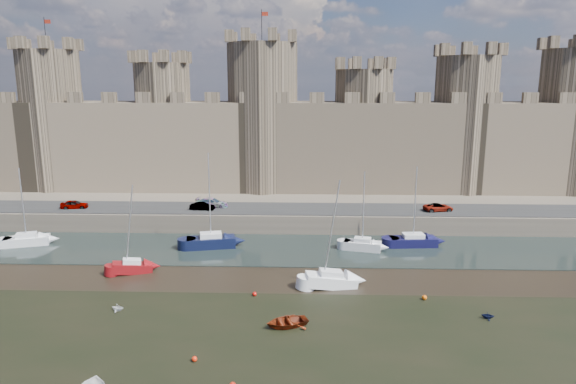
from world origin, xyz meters
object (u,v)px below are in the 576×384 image
Objects in this scene: car_0 at (74,204)px; sailboat_1 at (211,241)px; car_1 at (202,206)px; sailboat_0 at (27,240)px; sailboat_3 at (413,240)px; sailboat_2 at (362,244)px; sailboat_4 at (132,266)px; car_3 at (438,207)px; car_2 at (212,203)px; sailboat_5 at (331,279)px.

sailboat_1 is (20.45, -8.80, -2.23)m from car_0.
car_1 is 0.29× the size of sailboat_1.
sailboat_1 is (22.73, -0.17, 0.12)m from sailboat_0.
sailboat_2 is at bearing -169.49° from sailboat_3.
sailboat_4 is (13.65, -17.21, -2.40)m from car_0.
sailboat_0 reaches higher than sailboat_4.
car_0 is 49.75m from car_3.
sailboat_0 is at bearing 120.74° from car_2.
sailboat_2 is at bearing -2.13° from sailboat_4.
sailboat_1 is at bearing -157.74° from car_1.
sailboat_1 is at bearing 95.68° from car_3.
car_3 is (30.93, -1.27, -0.09)m from car_2.
sailboat_1 is at bearing 30.94° from sailboat_4.
sailboat_3 is (47.21, 1.24, 0.01)m from sailboat_0.
sailboat_0 is (-21.10, -10.13, -2.38)m from car_2.
car_3 is at bearing 5.68° from sailboat_4.
car_3 is 0.35× the size of sailboat_1.
sailboat_0 reaches higher than car_1.
sailboat_1 reaches higher than car_0.
car_0 is 39.96m from sailboat_5.
car_0 is 9.23m from sailboat_0.
sailboat_5 reaches higher than car_3.
car_3 is (31.98, 0.51, 0.00)m from car_1.
sailboat_2 is 0.97× the size of sailboat_3.
sailboat_1 is (-29.30, -9.03, -2.17)m from car_3.
sailboat_2 is 0.88× the size of sailboat_5.
sailboat_3 reaches higher than car_1.
car_0 is at bearing 57.16° from sailboat_0.
sailboat_3 is (26.11, -8.89, -2.38)m from car_2.
sailboat_1 is (2.68, -8.52, -2.17)m from car_1.
car_0 is at bearing 78.82° from car_3.
sailboat_0 is 47.22m from sailboat_3.
sailboat_2 reaches higher than sailboat_4.
car_0 is 0.34× the size of sailboat_5.
car_0 is 18.88m from car_2.
sailboat_1 is at bearing -18.49° from sailboat_0.
sailboat_3 is 1.03× the size of sailboat_4.
car_1 is at bearing 154.65° from car_2.
car_0 is at bearing 108.31° from sailboat_4.
sailboat_0 is 22.73m from sailboat_1.
sailboat_2 is at bearing -13.19° from sailboat_1.
sailboat_1 is 1.22× the size of sailboat_2.
sailboat_4 is at bearing -46.39° from sailboat_0.
sailboat_2 is 26.22m from sailboat_4.
car_2 is 0.47× the size of sailboat_4.
car_0 is 17.78m from car_1.
sailboat_1 reaches higher than car_2.
sailboat_1 is 18.04m from sailboat_5.
sailboat_0 is at bearing 152.15° from sailboat_5.
sailboat_4 is at bearing -148.79° from sailboat_2.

